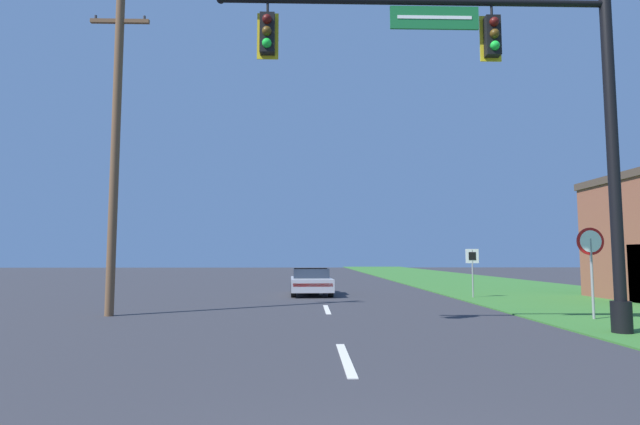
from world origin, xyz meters
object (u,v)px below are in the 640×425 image
at_px(car_ahead, 311,281).
at_px(signal_mast, 518,106).
at_px(route_sign_post, 472,262).
at_px(utility_pole_near, 115,145).
at_px(stop_sign, 591,252).

bearing_deg(car_ahead, signal_mast, -68.62).
xyz_separation_m(route_sign_post, utility_pole_near, (-12.83, -6.01, 3.59)).
bearing_deg(car_ahead, utility_pole_near, -126.36).
height_order(signal_mast, stop_sign, signal_mast).
relative_size(route_sign_post, utility_pole_near, 0.20).
xyz_separation_m(stop_sign, utility_pole_near, (-13.68, 1.39, 3.26)).
bearing_deg(car_ahead, route_sign_post, -17.47).
bearing_deg(stop_sign, route_sign_post, 96.58).
xyz_separation_m(signal_mast, stop_sign, (2.97, 2.48, -3.36)).
bearing_deg(signal_mast, route_sign_post, 77.90).
bearing_deg(stop_sign, utility_pole_near, 174.18).
height_order(car_ahead, utility_pole_near, utility_pole_near).
height_order(stop_sign, utility_pole_near, utility_pole_near).
xyz_separation_m(car_ahead, route_sign_post, (6.82, -2.15, 0.92)).
xyz_separation_m(stop_sign, route_sign_post, (-0.85, 7.40, -0.34)).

